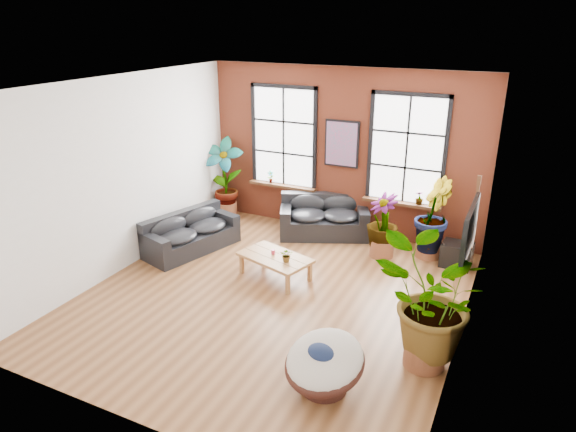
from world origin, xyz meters
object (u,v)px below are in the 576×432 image
coffee_table (275,259)px  papasan_chair (324,363)px  sofa_left (190,234)px  sofa_back (324,217)px

coffee_table → papasan_chair: bearing=-35.2°
sofa_left → coffee_table: sofa_left is taller
papasan_chair → coffee_table: bearing=147.3°
sofa_back → papasan_chair: (1.86, -4.62, 0.01)m
sofa_left → coffee_table: size_ratio=1.44×
sofa_back → coffee_table: sofa_back is taller
coffee_table → sofa_left: bearing=-172.2°
sofa_left → papasan_chair: (3.99, -2.73, 0.05)m
sofa_left → papasan_chair: papasan_chair is taller
sofa_left → sofa_back: bearing=-32.1°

